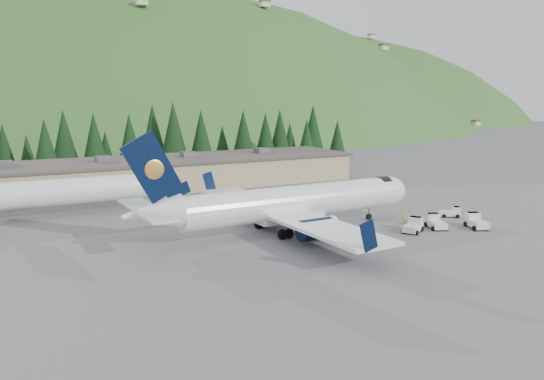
{
  "coord_description": "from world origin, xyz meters",
  "views": [
    {
      "loc": [
        -31.8,
        -53.33,
        15.77
      ],
      "look_at": [
        0.0,
        6.0,
        4.0
      ],
      "focal_mm": 35.0,
      "sensor_mm": 36.0,
      "label": 1
    }
  ],
  "objects_px": {
    "baggage_tug_d": "(435,222)",
    "baggage_tug_a": "(414,226)",
    "ramp_worker": "(405,217)",
    "terminal_building": "(162,173)",
    "airliner": "(288,204)",
    "baggage_tug_c": "(476,221)",
    "baggage_tug_b": "(452,212)",
    "second_airliner": "(51,192)"
  },
  "relations": [
    {
      "from": "baggage_tug_a",
      "to": "baggage_tug_d",
      "type": "relative_size",
      "value": 1.0
    },
    {
      "from": "ramp_worker",
      "to": "terminal_building",
      "type": "bearing_deg",
      "value": -91.06
    },
    {
      "from": "baggage_tug_d",
      "to": "ramp_worker",
      "type": "xyz_separation_m",
      "value": [
        -1.34,
        3.94,
        0.04
      ]
    },
    {
      "from": "terminal_building",
      "to": "baggage_tug_d",
      "type": "distance_m",
      "value": 49.66
    },
    {
      "from": "baggage_tug_a",
      "to": "airliner",
      "type": "bearing_deg",
      "value": 121.53
    },
    {
      "from": "baggage_tug_b",
      "to": "ramp_worker",
      "type": "bearing_deg",
      "value": -150.17
    },
    {
      "from": "baggage_tug_d",
      "to": "baggage_tug_c",
      "type": "bearing_deg",
      "value": -95.45
    },
    {
      "from": "terminal_building",
      "to": "baggage_tug_a",
      "type": "bearing_deg",
      "value": -69.4
    },
    {
      "from": "second_airliner",
      "to": "terminal_building",
      "type": "height_order",
      "value": "second_airliner"
    },
    {
      "from": "baggage_tug_a",
      "to": "baggage_tug_b",
      "type": "height_order",
      "value": "baggage_tug_a"
    },
    {
      "from": "baggage_tug_d",
      "to": "baggage_tug_a",
      "type": "bearing_deg",
      "value": 113.47
    },
    {
      "from": "ramp_worker",
      "to": "baggage_tug_a",
      "type": "bearing_deg",
      "value": 34.77
    },
    {
      "from": "second_airliner",
      "to": "baggage_tug_c",
      "type": "relative_size",
      "value": 7.4
    },
    {
      "from": "airliner",
      "to": "terminal_building",
      "type": "xyz_separation_m",
      "value": [
        -3.9,
        38.03,
        -0.73
      ]
    },
    {
      "from": "airliner",
      "to": "baggage_tug_c",
      "type": "bearing_deg",
      "value": -25.58
    },
    {
      "from": "baggage_tug_a",
      "to": "baggage_tug_d",
      "type": "bearing_deg",
      "value": -27.36
    },
    {
      "from": "baggage_tug_a",
      "to": "baggage_tug_b",
      "type": "xyz_separation_m",
      "value": [
        10.14,
        3.64,
        -0.13
      ]
    },
    {
      "from": "baggage_tug_b",
      "to": "terminal_building",
      "type": "xyz_separation_m",
      "value": [
        -27.16,
        41.64,
        2.0
      ]
    },
    {
      "from": "baggage_tug_b",
      "to": "second_airliner",
      "type": "bearing_deg",
      "value": -175.49
    },
    {
      "from": "airliner",
      "to": "baggage_tug_a",
      "type": "distance_m",
      "value": 15.2
    },
    {
      "from": "second_airliner",
      "to": "airliner",
      "type": "bearing_deg",
      "value": -42.77
    },
    {
      "from": "airliner",
      "to": "terminal_building",
      "type": "relative_size",
      "value": 0.53
    },
    {
      "from": "second_airliner",
      "to": "baggage_tug_b",
      "type": "xyz_separation_m",
      "value": [
        47.07,
        -25.64,
        -2.7
      ]
    },
    {
      "from": "airliner",
      "to": "baggage_tug_b",
      "type": "relative_size",
      "value": 12.96
    },
    {
      "from": "airliner",
      "to": "ramp_worker",
      "type": "height_order",
      "value": "airliner"
    },
    {
      "from": "terminal_building",
      "to": "airliner",
      "type": "bearing_deg",
      "value": -84.14
    },
    {
      "from": "second_airliner",
      "to": "terminal_building",
      "type": "xyz_separation_m",
      "value": [
        19.91,
        16.0,
        -0.7
      ]
    },
    {
      "from": "baggage_tug_b",
      "to": "ramp_worker",
      "type": "distance_m",
      "value": 7.89
    },
    {
      "from": "second_airliner",
      "to": "baggage_tug_d",
      "type": "bearing_deg",
      "value": -35.7
    },
    {
      "from": "terminal_building",
      "to": "baggage_tug_d",
      "type": "height_order",
      "value": "terminal_building"
    },
    {
      "from": "baggage_tug_a",
      "to": "baggage_tug_b",
      "type": "bearing_deg",
      "value": -9.84
    },
    {
      "from": "baggage_tug_a",
      "to": "baggage_tug_c",
      "type": "relative_size",
      "value": 0.95
    },
    {
      "from": "baggage_tug_a",
      "to": "terminal_building",
      "type": "relative_size",
      "value": 0.05
    },
    {
      "from": "second_airliner",
      "to": "baggage_tug_c",
      "type": "distance_m",
      "value": 54.93
    },
    {
      "from": "second_airliner",
      "to": "ramp_worker",
      "type": "relative_size",
      "value": 17.17
    },
    {
      "from": "terminal_building",
      "to": "baggage_tug_d",
      "type": "bearing_deg",
      "value": -65.44
    },
    {
      "from": "airliner",
      "to": "baggage_tug_c",
      "type": "xyz_separation_m",
      "value": [
        21.19,
        -9.35,
        -2.55
      ]
    },
    {
      "from": "baggage_tug_c",
      "to": "ramp_worker",
      "type": "distance_m",
      "value": 8.49
    },
    {
      "from": "second_airliner",
      "to": "baggage_tug_b",
      "type": "distance_m",
      "value": 53.67
    },
    {
      "from": "baggage_tug_b",
      "to": "ramp_worker",
      "type": "height_order",
      "value": "ramp_worker"
    },
    {
      "from": "baggage_tug_b",
      "to": "baggage_tug_d",
      "type": "relative_size",
      "value": 0.82
    },
    {
      "from": "baggage_tug_c",
      "to": "airliner",
      "type": "bearing_deg",
      "value": 87.4
    }
  ]
}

